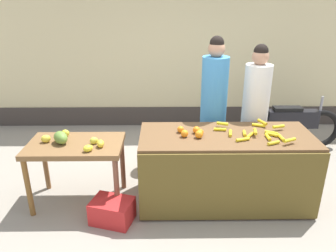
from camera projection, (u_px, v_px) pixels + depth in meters
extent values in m
plane|color=gray|center=(196.00, 199.00, 3.99)|extent=(24.00, 24.00, 0.00)
cube|color=beige|center=(185.00, 45.00, 5.85)|extent=(7.69, 0.20, 3.03)
cube|color=#3F3833|center=(184.00, 116.00, 6.24)|extent=(7.69, 0.04, 0.36)
cube|color=brown|center=(224.00, 168.00, 3.83)|extent=(1.97, 0.81, 0.86)
cube|color=brown|center=(231.00, 188.00, 3.44)|extent=(1.97, 0.03, 0.80)
cube|color=brown|center=(75.00, 146.00, 3.69)|extent=(1.08, 0.65, 0.06)
cylinder|color=brown|center=(28.00, 188.00, 3.58)|extent=(0.06, 0.06, 0.71)
cylinder|color=brown|center=(117.00, 187.00, 3.59)|extent=(0.06, 0.06, 0.71)
cylinder|color=brown|center=(45.00, 164.00, 4.09)|extent=(0.06, 0.06, 0.71)
cylinder|color=brown|center=(123.00, 163.00, 4.10)|extent=(0.06, 0.06, 0.71)
cylinder|color=gold|center=(271.00, 133.00, 3.68)|extent=(0.14, 0.10, 0.04)
cylinder|color=yellow|center=(220.00, 129.00, 3.77)|extent=(0.14, 0.05, 0.04)
cylinder|color=gold|center=(272.00, 134.00, 3.63)|extent=(0.13, 0.11, 0.04)
cylinder|color=gold|center=(244.00, 133.00, 3.66)|extent=(0.05, 0.13, 0.04)
cylinder|color=gold|center=(281.00, 138.00, 3.55)|extent=(0.05, 0.15, 0.04)
cylinder|color=gold|center=(274.00, 143.00, 3.42)|extent=(0.14, 0.09, 0.04)
cylinder|color=yellow|center=(268.00, 137.00, 3.57)|extent=(0.04, 0.15, 0.04)
cylinder|color=gold|center=(230.00, 133.00, 3.66)|extent=(0.07, 0.16, 0.04)
cylinder|color=gold|center=(250.00, 135.00, 3.60)|extent=(0.12, 0.15, 0.04)
cylinder|color=gold|center=(243.00, 140.00, 3.50)|extent=(0.16, 0.08, 0.04)
cylinder|color=yellow|center=(259.00, 125.00, 3.89)|extent=(0.16, 0.09, 0.04)
cylinder|color=gold|center=(222.00, 124.00, 3.86)|extent=(0.14, 0.09, 0.04)
cylinder|color=yellow|center=(278.00, 127.00, 3.77)|extent=(0.15, 0.07, 0.04)
cylinder|color=gold|center=(290.00, 140.00, 3.41)|extent=(0.15, 0.10, 0.04)
cylinder|color=gold|center=(262.00, 122.00, 3.90)|extent=(0.09, 0.16, 0.04)
cylinder|color=gold|center=(255.00, 131.00, 3.63)|extent=(0.06, 0.14, 0.04)
sphere|color=orange|center=(184.00, 134.00, 3.59)|extent=(0.08, 0.08, 0.08)
sphere|color=orange|center=(200.00, 132.00, 3.64)|extent=(0.08, 0.08, 0.08)
sphere|color=orange|center=(199.00, 134.00, 3.57)|extent=(0.09, 0.09, 0.09)
sphere|color=orange|center=(181.00, 129.00, 3.71)|extent=(0.08, 0.08, 0.08)
sphere|color=orange|center=(196.00, 130.00, 3.69)|extent=(0.08, 0.08, 0.08)
ellipsoid|color=yellow|center=(46.00, 139.00, 3.69)|extent=(0.12, 0.10, 0.09)
ellipsoid|color=yellow|center=(100.00, 144.00, 3.58)|extent=(0.10, 0.13, 0.08)
ellipsoid|color=gold|center=(65.00, 133.00, 3.85)|extent=(0.09, 0.08, 0.08)
ellipsoid|color=#D5D042|center=(94.00, 141.00, 3.65)|extent=(0.11, 0.10, 0.08)
ellipsoid|color=yellow|center=(88.00, 148.00, 3.47)|extent=(0.14, 0.13, 0.07)
ellipsoid|color=olive|center=(61.00, 138.00, 3.65)|extent=(0.24, 0.26, 0.14)
cylinder|color=#33333D|center=(211.00, 149.00, 4.46)|extent=(0.29, 0.29, 0.73)
cylinder|color=#3F8CCC|center=(214.00, 92.00, 4.16)|extent=(0.34, 0.34, 0.90)
sphere|color=tan|center=(217.00, 49.00, 3.96)|extent=(0.21, 0.21, 0.21)
sphere|color=black|center=(217.00, 43.00, 3.93)|extent=(0.18, 0.18, 0.18)
cylinder|color=#33333D|center=(251.00, 151.00, 4.45)|extent=(0.29, 0.29, 0.69)
cylinder|color=white|center=(256.00, 97.00, 4.17)|extent=(0.34, 0.34, 0.85)
sphere|color=tan|center=(260.00, 57.00, 3.97)|extent=(0.21, 0.21, 0.21)
sphere|color=black|center=(261.00, 51.00, 3.95)|extent=(0.18, 0.18, 0.18)
torus|color=black|center=(320.00, 129.00, 5.24)|extent=(0.65, 0.09, 0.65)
torus|color=black|center=(262.00, 129.00, 5.23)|extent=(0.65, 0.09, 0.65)
cube|color=black|center=(292.00, 119.00, 5.17)|extent=(0.80, 0.18, 0.28)
cube|color=black|center=(288.00, 109.00, 5.11)|extent=(0.44, 0.16, 0.08)
cylinder|color=gray|center=(321.00, 109.00, 5.11)|extent=(0.04, 0.04, 0.40)
cube|color=red|center=(112.00, 211.00, 3.56)|extent=(0.51, 0.43, 0.26)
ellipsoid|color=tan|center=(148.00, 154.00, 4.59)|extent=(0.39, 0.43, 0.48)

